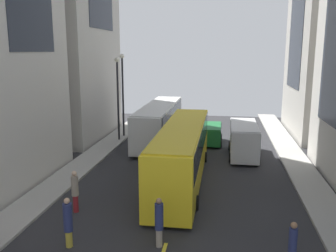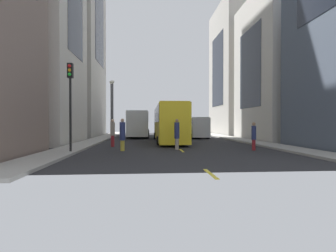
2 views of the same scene
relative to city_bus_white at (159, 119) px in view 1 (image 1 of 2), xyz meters
name	(u,v)px [view 1 (image 1 of 2)]	position (x,y,z in m)	size (l,w,h in m)	color
ground_plane	(191,163)	(3.50, -6.59, -2.01)	(41.49, 41.49, 0.00)	#28282B
sidewalk_west	(91,158)	(-4.20, -6.59, -1.93)	(2.07, 44.00, 0.15)	#9E9B93
sidewalk_east	(299,167)	(11.21, -6.59, -1.93)	(2.07, 44.00, 0.15)	#9E9B93
lane_stripe_2	(185,183)	(3.50, -10.79, -2.00)	(0.16, 2.00, 0.01)	yellow
lane_stripe_3	(195,149)	(3.50, -2.39, -2.00)	(0.16, 2.00, 0.01)	yellow
lane_stripe_4	(201,128)	(3.50, 6.01, -2.00)	(0.16, 2.00, 0.01)	yellow
lane_stripe_5	(206,115)	(3.50, 14.41, -2.00)	(0.16, 2.00, 0.01)	yellow
city_bus_white	(159,119)	(0.00, 0.00, 0.00)	(2.80, 12.90, 3.35)	silver
streetcar_yellow	(183,148)	(3.30, -10.29, 0.11)	(2.70, 13.67, 3.59)	yellow
delivery_van_white	(244,138)	(7.41, -4.06, -0.50)	(2.25, 5.82, 2.58)	white
car_green_0	(210,133)	(4.69, -0.31, -1.04)	(2.05, 4.09, 1.65)	#1E7238
pedestrian_crossing_mid	(159,221)	(3.25, -18.49, -0.85)	(0.36, 0.36, 2.18)	gray
pedestrian_walking_far	(75,190)	(-1.58, -15.77, -0.83)	(0.36, 0.36, 2.21)	maroon
pedestrian_crossing_near	(68,221)	(-0.51, -19.08, -0.86)	(0.38, 0.38, 2.19)	gold
pedestrian_waiting_curb	(293,244)	(8.49, -19.38, -0.97)	(0.32, 0.32, 1.94)	maroon
streetlamp_near	(118,90)	(-3.67, -0.68, 2.66)	(0.44, 0.44, 7.43)	black
streetlamp_far	(123,87)	(-3.67, 0.97, 2.82)	(0.44, 0.44, 7.74)	black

